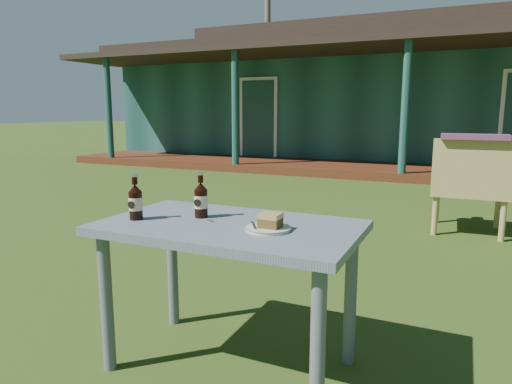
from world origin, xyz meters
The scene contains 12 objects.
ground centered at (0.00, 0.00, 0.00)m, with size 80.00×80.00×0.00m, color #334916.
pavilion centered at (0.00, 9.39, 1.61)m, with size 15.80×8.30×3.45m.
tree_left centered at (-8.00, 17.50, 5.25)m, with size 0.28×0.28×10.50m, color brown.
cafe_table centered at (0.00, -1.60, 0.62)m, with size 1.20×0.70×0.72m.
plate centered at (0.21, -1.64, 0.73)m, with size 0.20×0.20×0.01m.
cake_slice centered at (0.22, -1.63, 0.77)m, with size 0.09×0.09×0.06m.
fork centered at (0.15, -1.65, 0.74)m, with size 0.01×0.14×0.00m, color silver.
cola_bottle_near centered at (-0.18, -1.55, 0.81)m, with size 0.07×0.07×0.22m.
cola_bottle_far centered at (-0.45, -1.72, 0.81)m, with size 0.06×0.07×0.22m.
bottle_cap centered at (-0.10, -1.61, 0.72)m, with size 0.03×0.03×0.01m, color silver.
armchair_left centered at (1.05, 1.57, 0.54)m, with size 0.73×0.69×0.97m.
floral_throw centered at (1.05, 1.38, 0.99)m, with size 0.59×0.21×0.05m, color #613254.
Camera 1 is at (0.97, -3.42, 1.24)m, focal length 32.00 mm.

